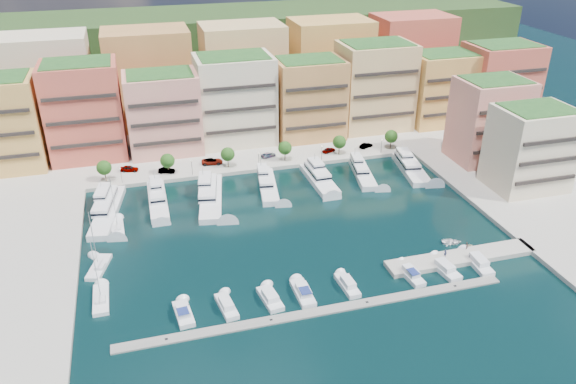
{
  "coord_description": "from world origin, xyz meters",
  "views": [
    {
      "loc": [
        -29.85,
        -104.53,
        64.87
      ],
      "look_at": [
        0.99,
        5.39,
        6.0
      ],
      "focal_mm": 35.0,
      "sensor_mm": 36.0,
      "label": 1
    }
  ],
  "objects_px": {
    "yacht_0": "(107,208)",
    "sailboat_0": "(101,300)",
    "person_0": "(445,253)",
    "yacht_1": "(157,198)",
    "yacht_2": "(210,194)",
    "lamppost_3": "(322,150)",
    "cruiser_5": "(347,285)",
    "tree_0": "(104,168)",
    "tender_3": "(469,245)",
    "yacht_6": "(410,166)",
    "cruiser_4": "(303,293)",
    "yacht_4": "(319,177)",
    "car_3": "(268,155)",
    "cruiser_2": "(227,306)",
    "lamppost_4": "(382,144)",
    "tree_4": "(339,142)",
    "sailboat_2": "(118,229)",
    "tree_3": "(285,148)",
    "cruiser_3": "(270,299)",
    "tender_2": "(451,242)",
    "cruiser_1": "(184,314)",
    "car_1": "(167,170)",
    "lamppost_1": "(192,165)",
    "car_5": "(366,146)",
    "car_0": "(129,169)",
    "sailboat_1": "(99,268)",
    "car_4": "(329,150)",
    "tree_2": "(228,154)",
    "cruiser_7": "(410,274)",
    "lamppost_0": "(121,173)",
    "car_2": "(212,161)",
    "lamppost_2": "(259,157)",
    "cruiser_9": "(477,263)",
    "person_1": "(466,246)",
    "yacht_3": "(267,184)",
    "tree_1": "(167,161)"
  },
  "relations": [
    {
      "from": "person_1",
      "to": "yacht_6",
      "type": "bearing_deg",
      "value": -136.36
    },
    {
      "from": "lamppost_3",
      "to": "cruiser_5",
      "type": "bearing_deg",
      "value": -103.83
    },
    {
      "from": "yacht_6",
      "to": "tender_3",
      "type": "height_order",
      "value": "yacht_6"
    },
    {
      "from": "tree_3",
      "to": "yacht_6",
      "type": "height_order",
      "value": "tree_3"
    },
    {
      "from": "lamppost_3",
      "to": "yacht_6",
      "type": "xyz_separation_m",
      "value": [
        21.57,
        -11.16,
        -2.62
      ]
    },
    {
      "from": "tree_3",
      "to": "cruiser_3",
      "type": "xyz_separation_m",
      "value": [
        -18.8,
        -58.08,
        -4.2
      ]
    },
    {
      "from": "tree_2",
      "to": "person_1",
      "type": "distance_m",
      "value": 67.09
    },
    {
      "from": "cruiser_2",
      "to": "sailboat_0",
      "type": "bearing_deg",
      "value": 159.19
    },
    {
      "from": "cruiser_4",
      "to": "lamppost_4",
      "type": "bearing_deg",
      "value": 54.0
    },
    {
      "from": "yacht_4",
      "to": "yacht_6",
      "type": "bearing_deg",
      "value": -0.79
    },
    {
      "from": "yacht_2",
      "to": "car_3",
      "type": "bearing_deg",
      "value": 44.24
    },
    {
      "from": "tree_2",
      "to": "cruiser_9",
      "type": "distance_m",
      "value": 70.76
    },
    {
      "from": "cruiser_3",
      "to": "lamppost_3",
      "type": "bearing_deg",
      "value": 62.69
    },
    {
      "from": "lamppost_0",
      "to": "cruiser_3",
      "type": "distance_m",
      "value": 61.3
    },
    {
      "from": "yacht_1",
      "to": "cruiser_4",
      "type": "xyz_separation_m",
      "value": [
        23.36,
        -44.42,
        -0.52
      ]
    },
    {
      "from": "car_0",
      "to": "car_5",
      "type": "height_order",
      "value": "car_0"
    },
    {
      "from": "cruiser_5",
      "to": "tree_0",
      "type": "bearing_deg",
      "value": 127.31
    },
    {
      "from": "lamppost_2",
      "to": "cruiser_7",
      "type": "relative_size",
      "value": 0.51
    },
    {
      "from": "yacht_2",
      "to": "car_3",
      "type": "xyz_separation_m",
      "value": [
        19.3,
        18.79,
        0.46
      ]
    },
    {
      "from": "tender_3",
      "to": "yacht_6",
      "type": "bearing_deg",
      "value": 4.26
    },
    {
      "from": "sailboat_2",
      "to": "tree_0",
      "type": "bearing_deg",
      "value": 95.97
    },
    {
      "from": "yacht_6",
      "to": "sailboat_2",
      "type": "height_order",
      "value": "sailboat_2"
    },
    {
      "from": "yacht_0",
      "to": "sailboat_0",
      "type": "relative_size",
      "value": 1.86
    },
    {
      "from": "cruiser_7",
      "to": "sailboat_1",
      "type": "xyz_separation_m",
      "value": [
        -58.44,
        19.08,
        -0.26
      ]
    },
    {
      "from": "tree_4",
      "to": "yacht_6",
      "type": "xyz_separation_m",
      "value": [
        15.57,
        -13.46,
        -3.53
      ]
    },
    {
      "from": "lamppost_1",
      "to": "yacht_2",
      "type": "height_order",
      "value": "yacht_2"
    },
    {
      "from": "yacht_1",
      "to": "cruiser_5",
      "type": "xyz_separation_m",
      "value": [
        32.17,
        -44.4,
        -0.54
      ]
    },
    {
      "from": "sailboat_0",
      "to": "car_5",
      "type": "bearing_deg",
      "value": 35.21
    },
    {
      "from": "tree_4",
      "to": "sailboat_2",
      "type": "height_order",
      "value": "sailboat_2"
    },
    {
      "from": "yacht_4",
      "to": "sailboat_2",
      "type": "xyz_separation_m",
      "value": [
        -50.96,
        -11.37,
        -0.78
      ]
    },
    {
      "from": "person_0",
      "to": "tree_2",
      "type": "bearing_deg",
      "value": 3.02
    },
    {
      "from": "sailboat_2",
      "to": "tree_1",
      "type": "bearing_deg",
      "value": 61.22
    },
    {
      "from": "lamppost_4",
      "to": "cruiser_5",
      "type": "distance_m",
      "value": 64.26
    },
    {
      "from": "sailboat_1",
      "to": "car_2",
      "type": "xyz_separation_m",
      "value": [
        29.26,
        42.08,
        1.5
      ]
    },
    {
      "from": "yacht_0",
      "to": "car_0",
      "type": "relative_size",
      "value": 5.18
    },
    {
      "from": "tender_2",
      "to": "sailboat_2",
      "type": "bearing_deg",
      "value": 87.57
    },
    {
      "from": "tree_0",
      "to": "yacht_1",
      "type": "bearing_deg",
      "value": -48.52
    },
    {
      "from": "yacht_1",
      "to": "yacht_2",
      "type": "distance_m",
      "value": 12.79
    },
    {
      "from": "cruiser_9",
      "to": "tender_3",
      "type": "xyz_separation_m",
      "value": [
        2.16,
        6.35,
        -0.19
      ]
    },
    {
      "from": "cruiser_1",
      "to": "sailboat_2",
      "type": "height_order",
      "value": "sailboat_2"
    },
    {
      "from": "lamppost_0",
      "to": "person_0",
      "type": "xyz_separation_m",
      "value": [
        62.65,
        -52.57,
        -2.02
      ]
    },
    {
      "from": "lamppost_2",
      "to": "sailboat_1",
      "type": "distance_m",
      "value": 55.28
    },
    {
      "from": "sailboat_1",
      "to": "tender_2",
      "type": "distance_m",
      "value": 73.24
    },
    {
      "from": "yacht_0",
      "to": "person_0",
      "type": "bearing_deg",
      "value": -30.69
    },
    {
      "from": "cruiser_1",
      "to": "car_1",
      "type": "height_order",
      "value": "car_1"
    },
    {
      "from": "cruiser_4",
      "to": "car_4",
      "type": "relative_size",
      "value": 1.98
    },
    {
      "from": "tree_2",
      "to": "cruiser_4",
      "type": "relative_size",
      "value": 0.69
    },
    {
      "from": "yacht_3",
      "to": "tender_3",
      "type": "distance_m",
      "value": 51.88
    },
    {
      "from": "lamppost_1",
      "to": "yacht_6",
      "type": "xyz_separation_m",
      "value": [
        57.57,
        -11.16,
        -2.62
      ]
    },
    {
      "from": "sailboat_2",
      "to": "tree_2",
      "type": "bearing_deg",
      "value": 39.73
    }
  ]
}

